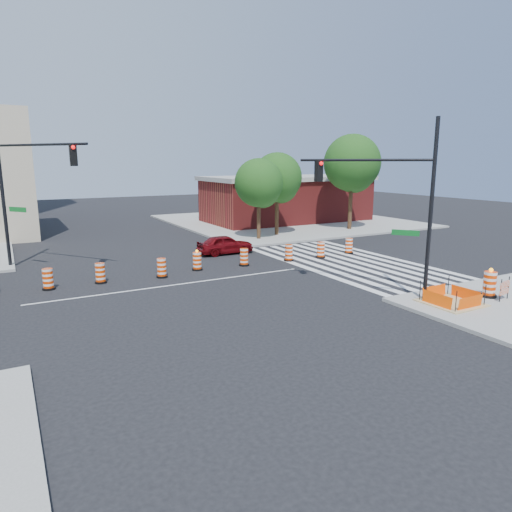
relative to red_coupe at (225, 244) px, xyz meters
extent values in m
plane|color=black|center=(-5.41, -5.89, -0.64)|extent=(120.00, 120.00, 0.00)
cube|color=gray|center=(12.59, 12.11, -0.56)|extent=(22.00, 22.00, 0.15)
cube|color=silver|center=(2.39, -5.89, -0.63)|extent=(0.45, 13.50, 0.01)
cube|color=silver|center=(3.29, -5.89, -0.63)|extent=(0.45, 13.50, 0.01)
cube|color=silver|center=(4.19, -5.89, -0.63)|extent=(0.45, 13.50, 0.01)
cube|color=silver|center=(5.09, -5.89, -0.63)|extent=(0.45, 13.50, 0.01)
cube|color=silver|center=(5.99, -5.89, -0.63)|extent=(0.45, 13.50, 0.01)
cube|color=silver|center=(6.89, -5.89, -0.63)|extent=(0.45, 13.50, 0.01)
cube|color=silver|center=(7.79, -5.89, -0.63)|extent=(0.45, 13.50, 0.01)
cube|color=silver|center=(8.69, -5.89, -0.63)|extent=(0.45, 13.50, 0.01)
cube|color=silver|center=(-5.41, -5.89, -0.63)|extent=(14.00, 0.12, 0.01)
cube|color=tan|center=(3.59, -14.89, -0.46)|extent=(2.20, 2.20, 0.05)
cube|color=#FF5005|center=(3.59, -15.79, -0.21)|extent=(1.44, 0.02, 0.55)
cube|color=#FF5005|center=(3.59, -13.99, -0.21)|extent=(1.44, 0.02, 0.55)
cube|color=#FF5005|center=(2.69, -14.89, -0.21)|extent=(0.02, 1.44, 0.55)
cube|color=#FF5005|center=(4.49, -14.89, -0.21)|extent=(0.02, 1.44, 0.55)
cylinder|color=black|center=(2.69, -15.79, -0.04)|extent=(0.04, 0.04, 0.90)
cylinder|color=black|center=(4.49, -15.79, -0.04)|extent=(0.04, 0.04, 0.90)
cylinder|color=black|center=(2.69, -13.99, -0.04)|extent=(0.04, 0.04, 0.90)
cylinder|color=black|center=(4.49, -13.99, -0.04)|extent=(0.04, 0.04, 0.90)
cube|color=maroon|center=(12.59, 12.11, 1.46)|extent=(16.00, 8.00, 4.20)
cube|color=gray|center=(12.59, 12.11, 3.76)|extent=(16.50, 8.50, 0.40)
imported|color=#62080C|center=(0.00, 0.00, 0.00)|extent=(3.78, 1.59, 1.28)
cylinder|color=black|center=(3.02, -13.96, 3.35)|extent=(0.17, 0.17, 7.68)
cylinder|color=black|center=(1.27, -11.67, 5.46)|extent=(3.58, 4.65, 0.12)
cube|color=black|center=(0.05, -10.06, 4.98)|extent=(0.31, 0.27, 0.96)
sphere|color=#FF0C0C|center=(0.05, -10.24, 5.32)|extent=(0.17, 0.17, 0.17)
cube|color=#0C591E|center=(2.44, -13.19, 2.39)|extent=(0.73, 0.94, 0.24)
cylinder|color=black|center=(-12.63, 2.44, 3.87)|extent=(0.20, 0.20, 8.71)
cylinder|color=black|center=(-10.68, -0.17, 6.26)|extent=(4.02, 5.31, 0.13)
cube|color=black|center=(-9.31, -2.01, 5.72)|extent=(0.35, 0.30, 1.09)
sphere|color=#FF0C0C|center=(-9.31, -2.19, 6.10)|extent=(0.20, 0.20, 0.20)
cube|color=#0C591E|center=(-11.98, 1.57, 2.78)|extent=(0.82, 1.07, 0.27)
cylinder|color=black|center=(5.83, -15.07, -0.43)|extent=(0.67, 0.67, 0.11)
cylinder|color=#E03A04|center=(5.83, -15.07, 0.13)|extent=(0.54, 0.54, 1.06)
sphere|color=#FF990C|center=(5.83, -15.07, 0.74)|extent=(0.18, 0.18, 0.18)
cube|color=#E03A04|center=(5.95, -15.69, 0.21)|extent=(0.84, 0.19, 0.28)
cube|color=#E03A04|center=(5.95, -15.69, -0.11)|extent=(0.84, 0.19, 0.22)
cylinder|color=black|center=(5.57, -15.76, 0.01)|extent=(0.04, 0.04, 1.00)
cylinder|color=black|center=(6.32, -15.62, 0.01)|extent=(0.04, 0.04, 1.00)
cylinder|color=#382314|center=(4.55, 3.56, 1.34)|extent=(0.29, 0.29, 3.96)
sphere|color=#1D4112|center=(4.55, 3.56, 3.81)|extent=(3.71, 3.71, 3.71)
sphere|color=#1D4112|center=(5.01, 3.83, 3.19)|extent=(2.72, 2.72, 2.72)
sphere|color=#1D4112|center=(4.19, 3.38, 3.44)|extent=(2.47, 2.47, 2.47)
cylinder|color=#382314|center=(6.82, 4.59, 1.49)|extent=(0.31, 0.31, 4.25)
sphere|color=#1D4112|center=(6.82, 4.59, 4.15)|extent=(3.99, 3.99, 3.99)
sphere|color=#1D4112|center=(7.32, 4.88, 3.48)|extent=(2.92, 2.92, 2.92)
sphere|color=#1D4112|center=(6.43, 4.39, 3.75)|extent=(2.66, 2.66, 2.66)
cylinder|color=#382314|center=(14.22, 4.23, 2.00)|extent=(0.35, 0.35, 5.27)
sphere|color=#1D4112|center=(14.22, 4.23, 5.29)|extent=(4.94, 4.94, 4.94)
sphere|color=#1D4112|center=(14.77, 4.56, 4.47)|extent=(3.62, 3.62, 3.62)
sphere|color=#1D4112|center=(13.79, 4.01, 4.79)|extent=(3.29, 3.29, 3.29)
cylinder|color=black|center=(-11.12, -3.76, -0.59)|extent=(0.60, 0.60, 0.10)
cylinder|color=#E03A04|center=(-11.12, -3.76, -0.09)|extent=(0.48, 0.48, 0.95)
cylinder|color=black|center=(-8.69, -3.72, -0.59)|extent=(0.60, 0.60, 0.10)
cylinder|color=#E03A04|center=(-8.69, -3.72, -0.09)|extent=(0.48, 0.48, 0.95)
cylinder|color=black|center=(-5.63, -4.11, -0.59)|extent=(0.60, 0.60, 0.10)
cylinder|color=#E03A04|center=(-5.63, -4.11, -0.09)|extent=(0.48, 0.48, 0.95)
cylinder|color=black|center=(-3.37, -3.47, -0.59)|extent=(0.60, 0.60, 0.10)
cylinder|color=#E03A04|center=(-3.37, -3.47, -0.09)|extent=(0.48, 0.48, 0.95)
sphere|color=#FF990C|center=(-3.37, -3.47, 0.46)|extent=(0.16, 0.16, 0.16)
cylinder|color=black|center=(-0.51, -3.73, -0.59)|extent=(0.60, 0.60, 0.10)
cylinder|color=#E03A04|center=(-0.51, -3.73, -0.09)|extent=(0.48, 0.48, 0.95)
cylinder|color=black|center=(2.49, -3.94, -0.59)|extent=(0.60, 0.60, 0.10)
cylinder|color=#E03A04|center=(2.49, -3.94, -0.09)|extent=(0.48, 0.48, 0.95)
cylinder|color=black|center=(4.79, -4.14, -0.59)|extent=(0.60, 0.60, 0.10)
cylinder|color=#E03A04|center=(4.79, -4.14, -0.09)|extent=(0.48, 0.48, 0.95)
cylinder|color=black|center=(7.31, -3.88, -0.59)|extent=(0.60, 0.60, 0.10)
cylinder|color=#E03A04|center=(7.31, -3.88, -0.09)|extent=(0.48, 0.48, 0.95)
camera|label=1|loc=(-12.60, -27.10, 5.40)|focal=32.00mm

